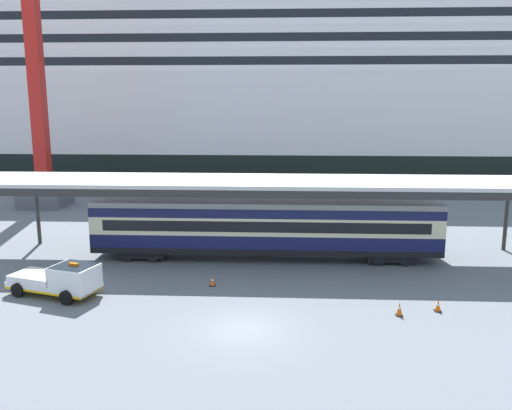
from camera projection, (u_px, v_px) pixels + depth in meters
name	position (u px, v px, depth m)	size (l,w,h in m)	color
ground_plane	(243.00, 330.00, 25.50)	(400.00, 400.00, 0.00)	slate
cruise_ship	(280.00, 94.00, 77.94)	(157.03, 29.42, 33.15)	black
platform_canopy	(266.00, 183.00, 36.28)	(40.66, 6.17, 5.49)	silver
train_carriage	(265.00, 227.00, 36.41)	(23.58, 2.81, 4.11)	black
service_truck	(61.00, 279.00, 29.74)	(5.57, 3.48, 2.02)	white
traffic_cone_near	(438.00, 306.00, 27.68)	(0.36, 0.36, 0.62)	black
traffic_cone_mid	(399.00, 309.00, 27.11)	(0.36, 0.36, 0.73)	black
traffic_cone_far	(213.00, 281.00, 31.48)	(0.36, 0.36, 0.64)	black
dockside_crane	(37.00, 17.00, 51.58)	(12.31, 4.40, 60.97)	#595960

